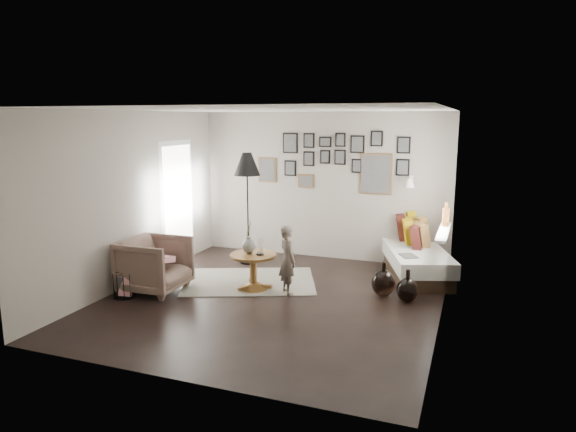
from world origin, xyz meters
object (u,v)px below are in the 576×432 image
(child, at_px, (288,260))
(demijohn_large, at_px, (383,283))
(armchair, at_px, (155,265))
(demijohn_small, at_px, (407,290))
(pedestal_table, at_px, (253,273))
(daybed, at_px, (416,255))
(magazine_basket, at_px, (124,285))
(vase, at_px, (249,243))
(floor_lamp, at_px, (247,168))

(child, bearing_deg, demijohn_large, -117.24)
(child, bearing_deg, armchair, 63.90)
(demijohn_small, relative_size, child, 0.46)
(pedestal_table, distance_m, daybed, 2.72)
(armchair, height_order, demijohn_large, armchair)
(daybed, bearing_deg, child, -153.20)
(magazine_basket, relative_size, child, 0.36)
(armchair, height_order, demijohn_small, armchair)
(pedestal_table, height_order, armchair, armchair)
(vase, bearing_deg, magazine_basket, -146.79)
(vase, height_order, magazine_basket, vase)
(floor_lamp, height_order, magazine_basket, floor_lamp)
(vase, height_order, floor_lamp, floor_lamp)
(floor_lamp, relative_size, demijohn_large, 3.81)
(daybed, distance_m, magazine_basket, 4.55)
(vase, bearing_deg, demijohn_small, 5.27)
(demijohn_large, bearing_deg, floor_lamp, 160.21)
(vase, bearing_deg, demijohn_large, 9.70)
(vase, xyz_separation_m, demijohn_large, (1.93, 0.33, -0.49))
(vase, relative_size, demijohn_small, 1.06)
(pedestal_table, xyz_separation_m, magazine_basket, (-1.57, -0.96, -0.07))
(pedestal_table, height_order, vase, vase)
(pedestal_table, distance_m, demijohn_large, 1.89)
(armchair, xyz_separation_m, demijohn_large, (3.16, 0.93, -0.20))
(magazine_basket, relative_size, demijohn_small, 0.80)
(demijohn_small, bearing_deg, pedestal_table, -174.03)
(vase, bearing_deg, floor_lamp, 115.10)
(magazine_basket, height_order, demijohn_large, demijohn_large)
(magazine_basket, bearing_deg, vase, 33.21)
(magazine_basket, xyz_separation_m, demijohn_small, (3.77, 1.19, -0.01))
(floor_lamp, bearing_deg, demijohn_small, -19.69)
(magazine_basket, height_order, demijohn_small, demijohn_small)
(magazine_basket, bearing_deg, armchair, 55.04)
(pedestal_table, height_order, floor_lamp, floor_lamp)
(floor_lamp, xyz_separation_m, magazine_basket, (-0.91, -2.21, -1.48))
(floor_lamp, distance_m, magazine_basket, 2.81)
(pedestal_table, bearing_deg, child, -1.89)
(vase, height_order, demijohn_large, vase)
(magazine_basket, xyz_separation_m, demijohn_large, (3.42, 1.31, 0.02))
(child, bearing_deg, daybed, -87.14)
(vase, xyz_separation_m, demijohn_small, (2.28, 0.21, -0.51))
(demijohn_small, bearing_deg, armchair, -167.02)
(vase, xyz_separation_m, floor_lamp, (-0.58, 1.23, 0.97))
(vase, xyz_separation_m, child, (0.62, -0.04, -0.18))
(floor_lamp, height_order, demijohn_small, floor_lamp)
(demijohn_large, bearing_deg, demijohn_small, -18.92)
(armchair, relative_size, demijohn_small, 1.90)
(pedestal_table, distance_m, demijohn_small, 2.22)
(vase, relative_size, magazine_basket, 1.33)
(vase, xyz_separation_m, magazine_basket, (-1.49, -0.98, -0.50))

